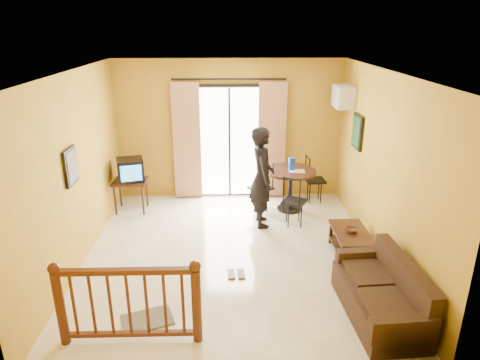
{
  "coord_description": "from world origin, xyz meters",
  "views": [
    {
      "loc": [
        -0.03,
        -5.89,
        3.42
      ],
      "look_at": [
        0.15,
        0.2,
        1.18
      ],
      "focal_mm": 32.0,
      "sensor_mm": 36.0,
      "label": 1
    }
  ],
  "objects_px": {
    "television": "(130,170)",
    "standing_person": "(262,177)",
    "coffee_table": "(351,240)",
    "dining_table": "(290,178)",
    "sofa": "(383,296)"
  },
  "relations": [
    {
      "from": "television",
      "to": "standing_person",
      "type": "bearing_deg",
      "value": -30.64
    },
    {
      "from": "coffee_table",
      "to": "television",
      "type": "bearing_deg",
      "value": 153.9
    },
    {
      "from": "dining_table",
      "to": "standing_person",
      "type": "xyz_separation_m",
      "value": [
        -0.59,
        -0.63,
        0.25
      ]
    },
    {
      "from": "coffee_table",
      "to": "sofa",
      "type": "height_order",
      "value": "sofa"
    },
    {
      "from": "standing_person",
      "to": "dining_table",
      "type": "bearing_deg",
      "value": -48.81
    },
    {
      "from": "coffee_table",
      "to": "dining_table",
      "type": "bearing_deg",
      "value": 111.35
    },
    {
      "from": "dining_table",
      "to": "standing_person",
      "type": "bearing_deg",
      "value": -133.26
    },
    {
      "from": "television",
      "to": "sofa",
      "type": "relative_size",
      "value": 0.35
    },
    {
      "from": "sofa",
      "to": "television",
      "type": "bearing_deg",
      "value": 134.92
    },
    {
      "from": "coffee_table",
      "to": "sofa",
      "type": "bearing_deg",
      "value": -90.03
    },
    {
      "from": "coffee_table",
      "to": "sofa",
      "type": "distance_m",
      "value": 1.47
    },
    {
      "from": "television",
      "to": "dining_table",
      "type": "relative_size",
      "value": 0.58
    },
    {
      "from": "standing_person",
      "to": "television",
      "type": "bearing_deg",
      "value": 69.24
    },
    {
      "from": "television",
      "to": "coffee_table",
      "type": "height_order",
      "value": "television"
    },
    {
      "from": "dining_table",
      "to": "coffee_table",
      "type": "xyz_separation_m",
      "value": [
        0.7,
        -1.79,
        -0.37
      ]
    }
  ]
}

